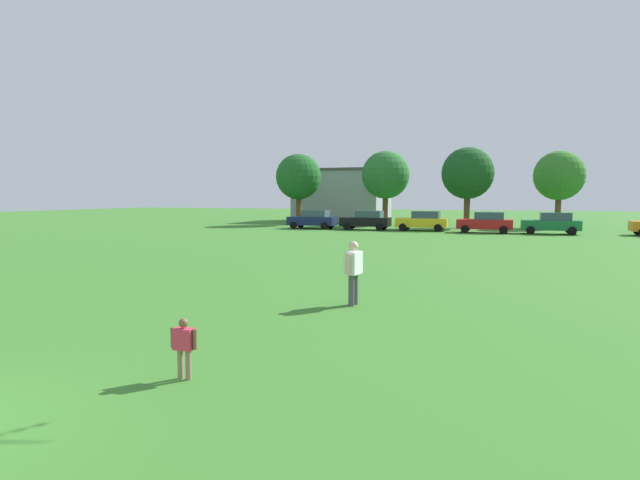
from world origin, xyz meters
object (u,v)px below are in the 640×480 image
(child_kite_flyer, at_px, (184,343))
(tree_right, at_px, (468,173))
(parked_car_red_3, at_px, (486,222))
(tree_left, at_px, (386,175))
(parked_car_yellow_2, at_px, (423,221))
(tree_far_right, at_px, (559,176))
(parked_car_navy_0, at_px, (313,219))
(tree_far_left, at_px, (298,177))
(adult_bystander, at_px, (353,267))
(parked_car_green_4, at_px, (552,223))
(parked_car_black_1, at_px, (366,220))

(child_kite_flyer, bearing_deg, tree_right, 86.06)
(parked_car_red_3, distance_m, tree_left, 13.50)
(parked_car_yellow_2, xyz_separation_m, tree_far_right, (11.25, 8.46, 3.95))
(tree_left, bearing_deg, parked_car_navy_0, -123.53)
(tree_far_left, bearing_deg, tree_right, 0.24)
(tree_left, height_order, tree_far_right, tree_left)
(child_kite_flyer, bearing_deg, adult_bystander, 79.31)
(parked_car_green_4, relative_size, tree_left, 0.58)
(tree_far_right, bearing_deg, parked_car_green_4, -97.55)
(parked_car_yellow_2, height_order, parked_car_green_4, same)
(tree_right, bearing_deg, parked_car_yellow_2, -120.39)
(child_kite_flyer, height_order, tree_left, tree_left)
(adult_bystander, bearing_deg, parked_car_green_4, -5.04)
(adult_bystander, bearing_deg, tree_far_right, -3.76)
(parked_car_green_4, xyz_separation_m, tree_far_right, (1.21, 9.15, 3.95))
(parked_car_red_3, bearing_deg, adult_bystander, 85.47)
(parked_car_red_3, relative_size, tree_left, 0.58)
(tree_right, distance_m, tree_far_right, 8.53)
(tree_right, xyz_separation_m, tree_far_right, (8.01, 2.94, -0.21))
(parked_car_green_4, relative_size, tree_right, 0.58)
(parked_car_navy_0, xyz_separation_m, parked_car_red_3, (14.95, -0.57, 0.00))
(parked_car_yellow_2, xyz_separation_m, tree_far_left, (-13.46, 5.46, 4.03))
(tree_far_left, bearing_deg, parked_car_black_1, -33.44)
(child_kite_flyer, height_order, parked_car_green_4, parked_car_green_4)
(parked_car_yellow_2, relative_size, parked_car_red_3, 1.00)
(tree_far_left, height_order, tree_far_right, tree_far_left)
(parked_car_navy_0, distance_m, parked_car_green_4, 19.85)
(child_kite_flyer, height_order, adult_bystander, adult_bystander)
(parked_car_green_4, height_order, tree_far_left, tree_far_left)
(parked_car_green_4, height_order, tree_left, tree_left)
(tree_right, bearing_deg, tree_far_right, 20.14)
(tree_far_right, bearing_deg, parked_car_black_1, -151.73)
(parked_car_black_1, bearing_deg, parked_car_red_3, 176.16)
(adult_bystander, height_order, tree_far_right, tree_far_right)
(adult_bystander, bearing_deg, tree_left, 19.06)
(child_kite_flyer, xyz_separation_m, parked_car_yellow_2, (-1.66, 38.47, 0.26))
(tree_left, xyz_separation_m, tree_far_right, (16.05, 1.22, -0.22))
(parked_car_black_1, height_order, tree_far_left, tree_far_left)
(tree_far_left, bearing_deg, parked_car_yellow_2, -22.07)
(tree_far_left, bearing_deg, tree_left, 11.67)
(parked_car_yellow_2, relative_size, tree_right, 0.58)
(tree_far_right, bearing_deg, parked_car_yellow_2, -143.04)
(child_kite_flyer, height_order, parked_car_black_1, parked_car_black_1)
(parked_car_black_1, xyz_separation_m, parked_car_yellow_2, (4.88, 0.21, 0.00))
(parked_car_black_1, bearing_deg, tree_right, -144.76)
(adult_bystander, distance_m, tree_far_left, 40.85)
(adult_bystander, distance_m, tree_right, 37.62)
(parked_car_yellow_2, bearing_deg, tree_far_left, -22.07)
(child_kite_flyer, bearing_deg, parked_car_green_4, 75.63)
(parked_car_yellow_2, height_order, tree_right, tree_right)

